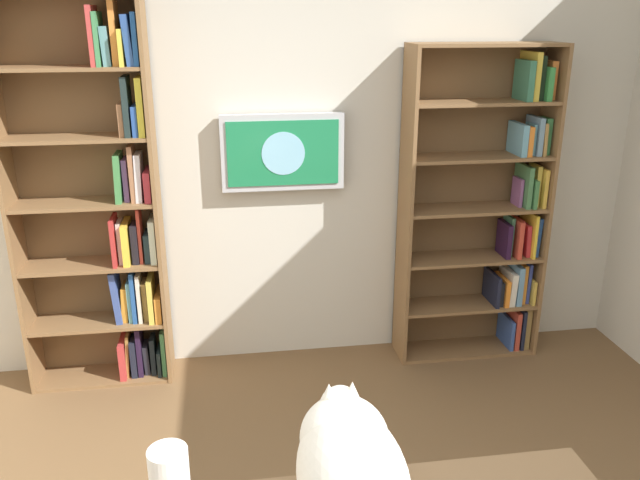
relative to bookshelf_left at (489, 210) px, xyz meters
name	(u,v)px	position (x,y,z in m)	size (l,w,h in m)	color
wall_back	(285,149)	(1.26, -0.17, 0.39)	(4.52, 0.06, 2.70)	beige
bookshelf_left	(489,210)	(0.00, 0.00, 0.00)	(0.90, 0.28, 1.96)	brown
bookshelf_right	(105,206)	(2.31, 0.00, 0.13)	(0.81, 0.28, 2.23)	brown
wall_mounted_tv	(283,152)	(1.28, -0.08, 0.39)	(0.72, 0.07, 0.45)	#B7B7BC
cat	(350,465)	(1.32, 2.19, -0.04)	(0.31, 0.69, 0.34)	silver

